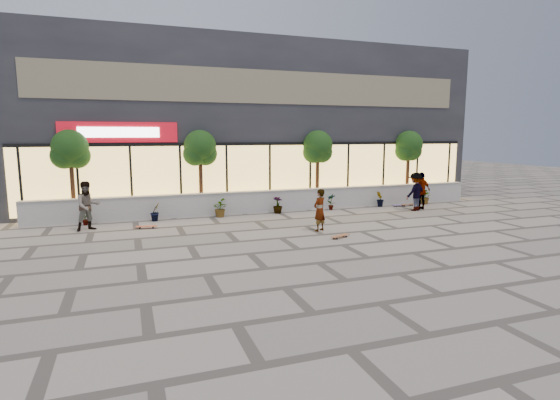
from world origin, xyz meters
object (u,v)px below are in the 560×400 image
object	(u,v)px
skater_right_near	(421,191)
tree_east	(409,148)
skater_center	(320,210)
skater_left	(88,206)
skateboard_right_near	(407,204)
skateboard_right_far	(399,205)
skateboard_center	(340,236)
tree_midwest	(200,150)
skateboard_left	(146,226)
tree_west	(70,152)
skater_right_far	(415,192)
tree_mideast	(318,149)

from	to	relation	value
skater_right_near	tree_east	bearing A→B (deg)	-119.72
skater_center	skater_left	bearing A→B (deg)	-48.59
skateboard_right_near	skateboard_right_far	xyz separation A→B (m)	(-0.50, 0.00, -0.00)
skateboard_center	tree_midwest	bearing A→B (deg)	99.16
tree_east	skateboard_left	world-z (taller)	tree_east
skateboard_right_far	tree_west	bearing A→B (deg)	170.41
skater_left	skateboard_right_far	size ratio (longest dim) A/B	2.30
skater_right_far	tree_west	bearing A→B (deg)	-28.23
skater_right_far	skateboard_right_near	xyz separation A→B (m)	(0.50, 1.28, -0.85)
skateboard_right_far	tree_mideast	bearing A→B (deg)	155.38
tree_west	skateboard_center	size ratio (longest dim) A/B	4.66
skateboard_right_near	skateboard_center	bearing A→B (deg)	-147.18
tree_east	skateboard_left	bearing A→B (deg)	-169.11
tree_mideast	skater_left	world-z (taller)	tree_mideast
tree_west	skater_left	distance (m)	3.17
skateboard_left	skateboard_right_near	bearing A→B (deg)	14.43
skater_right_near	skateboard_right_near	xyz separation A→B (m)	(-0.00, 1.09, -0.85)
tree_east	skater_right_near	distance (m)	3.45
tree_west	skater_center	distance (m)	10.86
tree_east	tree_midwest	bearing A→B (deg)	180.00
tree_midwest	skateboard_right_far	bearing A→B (deg)	-8.53
tree_west	skateboard_right_near	size ratio (longest dim) A/B	4.66
tree_west	tree_east	bearing A→B (deg)	0.00
skater_left	skater_right_far	size ratio (longest dim) A/B	1.03
skater_left	skater_right_far	world-z (taller)	skater_left
skater_center	skateboard_right_near	world-z (taller)	skater_center
tree_mideast	skateboard_left	size ratio (longest dim) A/B	4.70
skater_center	tree_east	bearing A→B (deg)	-173.81
skater_left	skateboard_left	distance (m)	2.33
tree_west	skater_center	bearing A→B (deg)	-30.57
skater_right_far	skateboard_right_far	bearing A→B (deg)	-108.05
skater_left	skater_center	bearing A→B (deg)	-41.32
skateboard_left	skateboard_right_far	bearing A→B (deg)	14.64
skater_center	skateboard_right_near	distance (m)	7.91
tree_east	skateboard_center	bearing A→B (deg)	-138.48
skater_center	skateboard_left	bearing A→B (deg)	-51.53
skater_right_near	skateboard_left	size ratio (longest dim) A/B	2.23
tree_midwest	skater_right_near	world-z (taller)	tree_midwest
tree_mideast	skateboard_right_near	size ratio (longest dim) A/B	4.66
skater_left	skateboard_left	bearing A→B (deg)	-31.92
tree_midwest	skateboard_right_far	xyz separation A→B (m)	(10.00, -1.50, -2.90)
tree_mideast	skateboard_center	xyz separation A→B (m)	(-2.13, -6.75, -2.90)
tree_midwest	skateboard_center	world-z (taller)	tree_midwest
skater_right_near	skater_right_far	distance (m)	0.54
skater_center	skateboard_right_near	bearing A→B (deg)	-178.67
skateboard_center	tree_west	bearing A→B (deg)	123.54
tree_west	tree_mideast	world-z (taller)	same
skater_right_near	skateboard_center	distance (m)	7.87
tree_west	skater_right_far	world-z (taller)	tree_west
skateboard_center	skateboard_left	distance (m)	7.67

